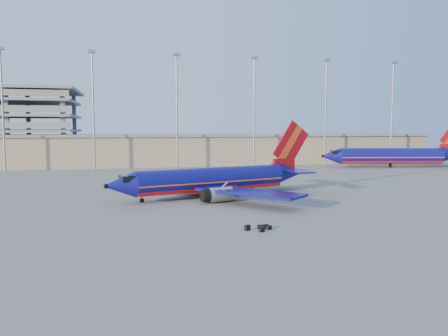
# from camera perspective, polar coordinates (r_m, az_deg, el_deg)

# --- Properties ---
(ground) EXTENTS (220.00, 220.00, 0.00)m
(ground) POSITION_cam_1_polar(r_m,az_deg,el_deg) (66.49, 2.66, -3.73)
(ground) COLOR slate
(ground) RESTS_ON ground
(terminal_building) EXTENTS (122.00, 16.00, 8.50)m
(terminal_building) POSITION_cam_1_polar(r_m,az_deg,el_deg) (124.52, 0.15, 2.52)
(terminal_building) COLOR gray
(terminal_building) RESTS_ON ground
(light_mast_row) EXTENTS (101.60, 1.60, 28.65)m
(light_mast_row) POSITION_cam_1_polar(r_m,az_deg,el_deg) (111.81, -1.02, 8.99)
(light_mast_row) COLOR gray
(light_mast_row) RESTS_ON ground
(aircraft_main) EXTENTS (33.56, 31.81, 11.65)m
(aircraft_main) POSITION_cam_1_polar(r_m,az_deg,el_deg) (66.15, -1.10, -1.60)
(aircraft_main) COLOR navy
(aircraft_main) RESTS_ON ground
(aircraft_second) EXTENTS (38.69, 15.92, 13.21)m
(aircraft_second) POSITION_cam_1_polar(r_m,az_deg,el_deg) (122.04, 21.36, 1.49)
(aircraft_second) COLOR navy
(aircraft_second) RESTS_ON ground
(luggage_pile) EXTENTS (2.94, 1.84, 0.54)m
(luggage_pile) POSITION_cam_1_polar(r_m,az_deg,el_deg) (45.36, 4.72, -7.77)
(luggage_pile) COLOR black
(luggage_pile) RESTS_ON ground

